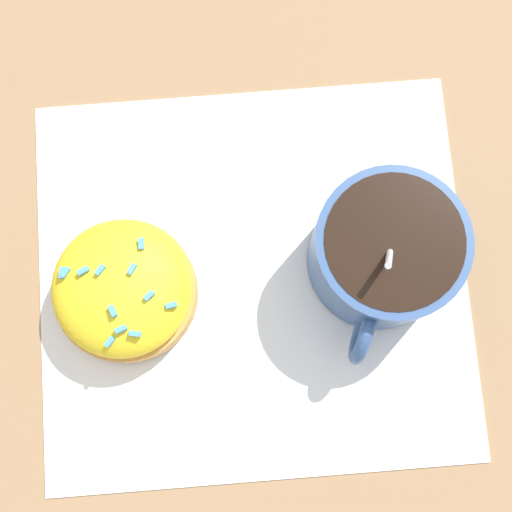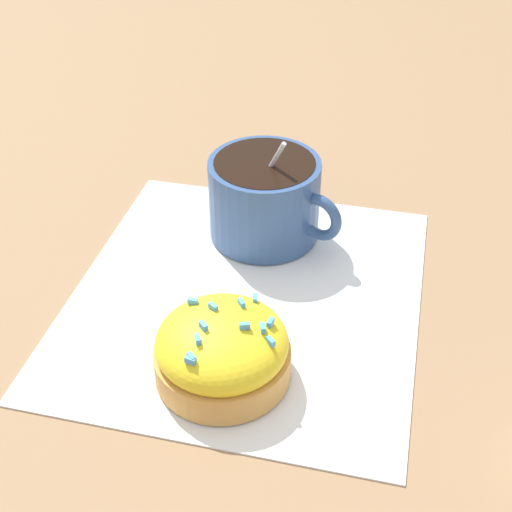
# 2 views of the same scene
# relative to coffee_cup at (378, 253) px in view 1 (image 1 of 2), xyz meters

# --- Properties ---
(ground_plane) EXTENTS (3.00, 3.00, 0.00)m
(ground_plane) POSITION_rel_coffee_cup_xyz_m (0.08, 0.01, -0.04)
(ground_plane) COLOR #93704C
(paper_napkin) EXTENTS (0.31, 0.29, 0.00)m
(paper_napkin) POSITION_rel_coffee_cup_xyz_m (0.08, 0.01, -0.04)
(paper_napkin) COLOR white
(paper_napkin) RESTS_ON ground_plane
(coffee_cup) EXTENTS (0.10, 0.12, 0.10)m
(coffee_cup) POSITION_rel_coffee_cup_xyz_m (0.00, 0.00, 0.00)
(coffee_cup) COLOR #335184
(coffee_cup) RESTS_ON paper_napkin
(frosted_pastry) EXTENTS (0.09, 0.09, 0.05)m
(frosted_pastry) POSITION_rel_coffee_cup_xyz_m (0.17, 0.02, -0.02)
(frosted_pastry) COLOR #D19347
(frosted_pastry) RESTS_ON paper_napkin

